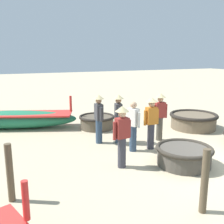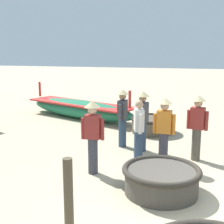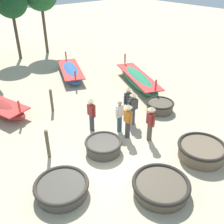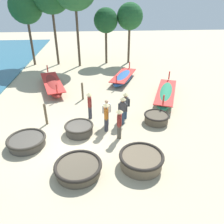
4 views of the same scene
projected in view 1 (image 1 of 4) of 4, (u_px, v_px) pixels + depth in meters
name	position (u px, v px, depth m)	size (l,w,h in m)	color
ground_plane	(220.00, 167.00, 7.07)	(80.00, 80.00, 0.00)	#BCAD8C
coracle_far_left	(184.00, 155.00, 7.13)	(1.55, 1.55, 0.53)	#4C473F
coracle_front_right	(97.00, 121.00, 10.72)	(1.46, 1.46, 0.53)	brown
coracle_far_right	(193.00, 120.00, 10.74)	(1.93, 1.93, 0.62)	brown
long_boat_green_hull	(12.00, 119.00, 10.75)	(3.06, 5.34, 1.32)	#237551
fisherman_standing_right	(118.00, 115.00, 8.81)	(0.51, 0.36, 1.67)	#2D425B
fisherman_by_coracle	(151.00, 120.00, 8.23)	(0.36, 0.53, 1.67)	#383842
fisherman_standing_left	(160.00, 114.00, 9.09)	(0.36, 0.52, 1.67)	#4C473D
fisherman_crouching	(122.00, 133.00, 6.84)	(0.36, 0.53, 1.67)	#383842
fisherman_with_hat	(133.00, 125.00, 8.06)	(0.51, 0.31, 1.57)	#2D425B
fisherman_hauling	(99.00, 116.00, 8.77)	(0.53, 0.36, 1.67)	#2D425B
mooring_post_mid_beach	(10.00, 173.00, 5.28)	(0.14, 0.14, 1.24)	brown
mooring_post_shoreline	(205.00, 181.00, 4.89)	(0.14, 0.14, 1.27)	brown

